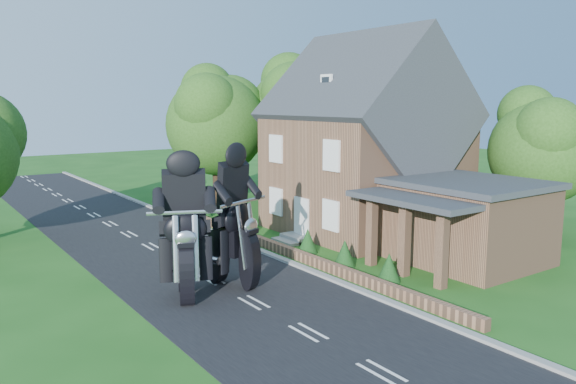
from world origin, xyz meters
TOP-DOWN VIEW (x-y plane):
  - ground at (0.00, 0.00)m, footprint 120.00×120.00m
  - road at (0.00, 0.00)m, footprint 7.00×80.00m
  - kerb at (3.65, 0.00)m, footprint 0.30×80.00m
  - garden_wall at (4.30, 5.00)m, footprint 0.30×22.00m
  - house at (10.49, 6.00)m, footprint 9.54×8.64m
  - annex at (9.87, -0.80)m, footprint 7.05×5.94m
  - tree_annex_side at (17.13, 0.10)m, footprint 5.64×5.20m
  - tree_house_right at (16.65, 8.62)m, footprint 6.51×6.00m
  - tree_behind_house at (14.18, 16.14)m, footprint 7.81×7.20m
  - tree_behind_left at (8.16, 17.13)m, footprint 6.94×6.40m
  - shrub_a at (5.30, -1.00)m, footprint 0.90×0.90m
  - shrub_b at (5.30, 1.50)m, footprint 0.90×0.90m
  - shrub_c at (5.30, 4.00)m, footprint 0.90×0.90m
  - shrub_d at (5.30, 9.00)m, footprint 0.90×0.90m
  - shrub_e at (5.30, 11.50)m, footprint 0.90×0.90m
  - shrub_f at (5.30, 14.00)m, footprint 0.90×0.90m
  - motorcycle_lead at (0.31, 1.85)m, footprint 1.01×1.73m
  - motorcycle_follow at (-1.64, 1.66)m, footprint 1.04×1.66m

SIDE VIEW (x-z plane):
  - ground at x=0.00m, z-range 0.00..0.00m
  - road at x=0.00m, z-range 0.00..0.02m
  - kerb at x=3.65m, z-range 0.00..0.12m
  - garden_wall at x=4.30m, z-range 0.00..0.40m
  - shrub_a at x=5.30m, z-range 0.00..1.10m
  - shrub_b at x=5.30m, z-range 0.00..1.10m
  - shrub_c at x=5.30m, z-range 0.00..1.10m
  - shrub_d at x=5.30m, z-range 0.00..1.10m
  - shrub_e at x=5.30m, z-range 0.00..1.10m
  - shrub_f at x=5.30m, z-range 0.00..1.10m
  - motorcycle_follow at x=-1.64m, z-range 0.00..1.52m
  - motorcycle_lead at x=0.31m, z-range 0.00..1.57m
  - annex at x=9.87m, z-range 0.05..3.49m
  - house at x=10.49m, z-range -0.78..9.46m
  - tree_annex_side at x=17.13m, z-range 0.95..8.43m
  - tree_house_right at x=16.65m, z-range 0.99..9.39m
  - tree_behind_left at x=8.16m, z-range 1.15..10.31m
  - tree_behind_house at x=14.18m, z-range 1.19..11.27m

